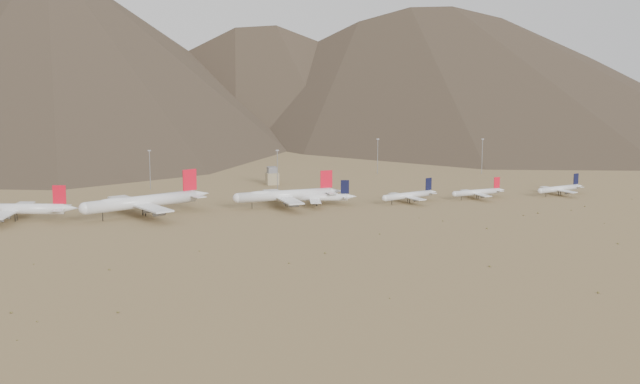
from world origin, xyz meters
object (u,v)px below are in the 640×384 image
object	(u,v)px
widebody_west	(14,209)
widebody_east	(285,195)
narrowbody_a	(317,197)
widebody_centre	(142,202)
narrowbody_b	(409,195)
control_tower	(272,177)

from	to	relation	value
widebody_west	widebody_east	xyz separation A→B (m)	(149.56, -1.57, 0.24)
widebody_west	narrowbody_a	xyz separation A→B (m)	(168.61, -3.40, -1.85)
widebody_west	widebody_centre	size ratio (longest dim) A/B	0.84
widebody_centre	narrowbody_b	xyz separation A→B (m)	(156.84, -3.78, -3.64)
control_tower	narrowbody_a	bearing A→B (deg)	-85.41
widebody_centre	narrowbody_a	bearing A→B (deg)	-19.13
widebody_centre	widebody_east	bearing A→B (deg)	-17.51
narrowbody_a	widebody_west	bearing A→B (deg)	-168.57
widebody_centre	narrowbody_b	size ratio (longest dim) A/B	1.86
narrowbody_a	widebody_centre	bearing A→B (deg)	-165.88
widebody_centre	narrowbody_a	distance (m)	101.58
widebody_west	narrowbody_b	bearing A→B (deg)	15.40
narrowbody_b	control_tower	world-z (taller)	narrowbody_b
widebody_east	narrowbody_a	xyz separation A→B (m)	(19.05, -1.83, -2.08)
narrowbody_b	widebody_east	bearing A→B (deg)	157.16
narrowbody_a	control_tower	xyz separation A→B (m)	(-6.75, 84.08, 0.47)
widebody_west	narrowbody_a	size ratio (longest dim) A/B	1.41
widebody_centre	narrowbody_b	bearing A→B (deg)	-22.05
widebody_west	narrowbody_b	xyz separation A→B (m)	(223.96, -9.91, -2.25)
widebody_east	narrowbody_a	size ratio (longest dim) A/B	1.52
widebody_west	control_tower	distance (m)	180.85
widebody_east	narrowbody_a	bearing A→B (deg)	-8.95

